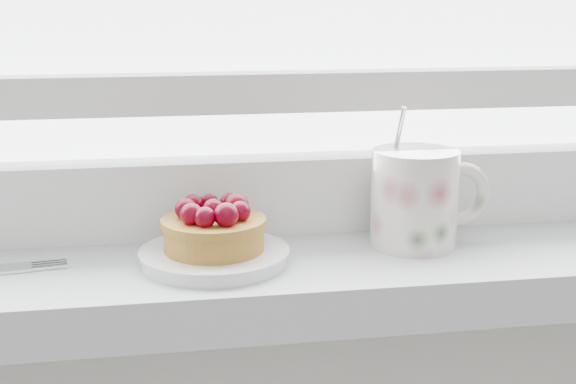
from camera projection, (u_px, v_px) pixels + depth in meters
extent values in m
cube|color=silver|center=(251.00, 275.00, 0.69)|extent=(1.60, 0.20, 0.04)
cube|color=white|center=(241.00, 194.00, 0.75)|extent=(1.30, 0.05, 0.07)
cube|color=white|center=(239.00, 92.00, 0.72)|extent=(1.30, 0.04, 0.04)
cylinder|color=silver|center=(214.00, 256.00, 0.66)|extent=(0.12, 0.12, 0.01)
cylinder|color=#8C5E1E|center=(214.00, 234.00, 0.66)|extent=(0.08, 0.08, 0.03)
cylinder|color=#8C5E1E|center=(214.00, 222.00, 0.65)|extent=(0.09, 0.09, 0.01)
sphere|color=#42000C|center=(213.00, 209.00, 0.65)|extent=(0.02, 0.02, 0.02)
sphere|color=#42000C|center=(237.00, 205.00, 0.66)|extent=(0.02, 0.02, 0.02)
sphere|color=#42000C|center=(230.00, 203.00, 0.67)|extent=(0.02, 0.02, 0.02)
sphere|color=#42000C|center=(209.00, 203.00, 0.67)|extent=(0.02, 0.02, 0.02)
sphere|color=#42000C|center=(193.00, 204.00, 0.66)|extent=(0.02, 0.02, 0.02)
sphere|color=#42000C|center=(186.00, 209.00, 0.65)|extent=(0.02, 0.02, 0.02)
sphere|color=#42000C|center=(191.00, 214.00, 0.64)|extent=(0.02, 0.02, 0.02)
sphere|color=#42000C|center=(205.00, 217.00, 0.63)|extent=(0.02, 0.02, 0.02)
sphere|color=#42000C|center=(226.00, 215.00, 0.63)|extent=(0.02, 0.02, 0.02)
sphere|color=#42000C|center=(240.00, 211.00, 0.65)|extent=(0.02, 0.02, 0.02)
cylinder|color=silver|center=(414.00, 198.00, 0.70)|extent=(0.08, 0.08, 0.09)
cylinder|color=black|center=(416.00, 154.00, 0.69)|extent=(0.07, 0.07, 0.01)
torus|color=silver|center=(459.00, 194.00, 0.71)|extent=(0.06, 0.01, 0.06)
cylinder|color=silver|center=(398.00, 135.00, 0.70)|extent=(0.01, 0.02, 0.05)
cube|color=silver|center=(15.00, 268.00, 0.65)|extent=(0.03, 0.02, 0.00)
cube|color=silver|center=(49.00, 268.00, 0.65)|extent=(0.03, 0.01, 0.00)
cube|color=silver|center=(49.00, 266.00, 0.65)|extent=(0.03, 0.01, 0.00)
cube|color=silver|center=(48.00, 264.00, 0.66)|extent=(0.03, 0.01, 0.00)
cube|color=silver|center=(48.00, 261.00, 0.66)|extent=(0.03, 0.01, 0.00)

